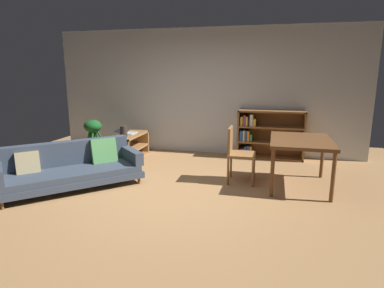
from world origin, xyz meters
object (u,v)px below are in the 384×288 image
potted_floor_plant (93,132)px  bookshelf (266,134)px  open_laptop (127,133)px  desk_speaker (124,131)px  dining_table (301,144)px  fabric_couch (70,168)px  dining_chair_near (237,151)px  media_console (130,147)px

potted_floor_plant → bookshelf: size_ratio=0.56×
open_laptop → desk_speaker: desk_speaker is taller
dining_table → fabric_couch: bearing=-165.8°
desk_speaker → open_laptop: bearing=104.5°
fabric_couch → dining_chair_near: (2.52, 0.87, 0.21)m
potted_floor_plant → bookshelf: (3.69, 0.57, 0.01)m
fabric_couch → open_laptop: bearing=87.2°
dining_table → dining_chair_near: dining_chair_near is taller
media_console → open_laptop: size_ratio=2.59×
fabric_couch → media_console: bearing=84.3°
bookshelf → desk_speaker: bearing=-159.6°
dining_table → potted_floor_plant: bearing=165.2°
dining_table → bookshelf: bookshelf is taller
potted_floor_plant → dining_chair_near: (3.29, -1.14, 0.03)m
media_console → open_laptop: bearing=142.9°
dining_chair_near → potted_floor_plant: bearing=160.9°
desk_speaker → bookshelf: size_ratio=0.16×
media_console → open_laptop: (-0.09, 0.07, 0.29)m
open_laptop → media_console: bearing=-37.1°
dining_chair_near → fabric_couch: bearing=-161.0°
media_console → dining_table: (3.31, -0.94, 0.44)m
fabric_couch → dining_table: (3.49, 0.88, 0.38)m
bookshelf → open_laptop: bearing=-166.3°
fabric_couch → bookshelf: bearing=41.5°
fabric_couch → desk_speaker: 1.60m
media_console → dining_table: dining_table is taller
open_laptop → dining_table: 3.55m
media_console → desk_speaker: bearing=-90.4°
potted_floor_plant → bookshelf: 3.73m
open_laptop → dining_chair_near: dining_chair_near is taller
open_laptop → fabric_couch: bearing=-92.8°
fabric_couch → bookshelf: (2.91, 2.57, 0.19)m
desk_speaker → bookshelf: 2.92m
open_laptop → dining_table: (3.40, -1.00, 0.15)m
potted_floor_plant → dining_chair_near: bearing=-19.1°
fabric_couch → open_laptop: 1.90m
dining_chair_near → bookshelf: size_ratio=0.67×
dining_chair_near → media_console: bearing=157.8°
media_console → dining_table: bearing=-15.8°
open_laptop → desk_speaker: (0.09, -0.33, 0.09)m
dining_chair_near → bookshelf: (0.40, 1.71, -0.02)m
dining_chair_near → bookshelf: 1.75m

